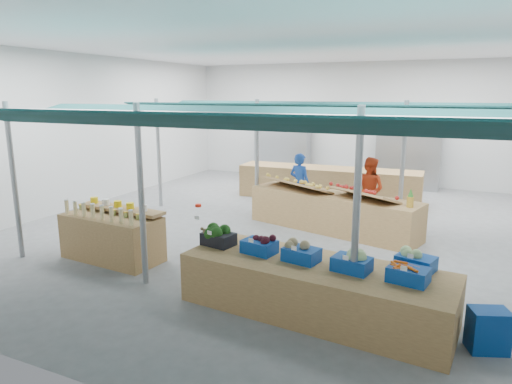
% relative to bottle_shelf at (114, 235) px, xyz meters
% --- Properties ---
extents(floor, '(13.00, 13.00, 0.00)m').
position_rel_bottle_shelf_xyz_m(floor, '(2.28, 3.32, -0.47)').
color(floor, slate).
rests_on(floor, ground).
extents(hall, '(13.00, 13.00, 13.00)m').
position_rel_bottle_shelf_xyz_m(hall, '(2.28, 4.75, 2.18)').
color(hall, silver).
rests_on(hall, ground).
extents(pole_grid, '(10.00, 4.60, 3.00)m').
position_rel_bottle_shelf_xyz_m(pole_grid, '(3.03, 1.57, 1.34)').
color(pole_grid, gray).
rests_on(pole_grid, floor).
extents(awnings, '(9.50, 7.08, 0.30)m').
position_rel_bottle_shelf_xyz_m(awnings, '(3.03, 1.57, 2.31)').
color(awnings, '#0A2E2B').
rests_on(awnings, pole_grid).
extents(back_shelving_left, '(2.00, 0.50, 2.00)m').
position_rel_bottle_shelf_xyz_m(back_shelving_left, '(-0.22, 9.32, 0.53)').
color(back_shelving_left, '#B23F33').
rests_on(back_shelving_left, floor).
extents(back_shelving_right, '(2.00, 0.50, 2.00)m').
position_rel_bottle_shelf_xyz_m(back_shelving_right, '(4.28, 9.32, 0.53)').
color(back_shelving_right, '#B23F33').
rests_on(back_shelving_right, floor).
extents(bottle_shelf, '(2.01, 1.29, 1.15)m').
position_rel_bottle_shelf_xyz_m(bottle_shelf, '(0.00, 0.00, 0.00)').
color(bottle_shelf, brown).
rests_on(bottle_shelf, floor).
extents(veg_counter, '(3.97, 1.63, 0.75)m').
position_rel_bottle_shelf_xyz_m(veg_counter, '(4.19, -0.51, -0.09)').
color(veg_counter, brown).
rests_on(veg_counter, floor).
extents(fruit_counter, '(4.17, 1.94, 0.87)m').
position_rel_bottle_shelf_xyz_m(fruit_counter, '(3.32, 3.58, -0.03)').
color(fruit_counter, brown).
rests_on(fruit_counter, floor).
extents(far_counter, '(5.40, 1.36, 0.96)m').
position_rel_bottle_shelf_xyz_m(far_counter, '(2.34, 6.61, 0.01)').
color(far_counter, brown).
rests_on(far_counter, floor).
extents(crate_stack, '(0.54, 0.46, 0.55)m').
position_rel_bottle_shelf_xyz_m(crate_stack, '(6.45, -0.58, -0.19)').
color(crate_stack, navy).
rests_on(crate_stack, floor).
extents(vendor_left, '(0.67, 0.52, 1.62)m').
position_rel_bottle_shelf_xyz_m(vendor_left, '(2.12, 4.68, 0.34)').
color(vendor_left, '#173E99').
rests_on(vendor_left, floor).
extents(vendor_right, '(0.92, 0.79, 1.62)m').
position_rel_bottle_shelf_xyz_m(vendor_right, '(3.92, 4.68, 0.34)').
color(vendor_right, '#BA3717').
rests_on(vendor_right, floor).
extents(crate_broccoli, '(0.55, 0.44, 0.35)m').
position_rel_bottle_shelf_xyz_m(crate_broccoli, '(2.53, -0.37, 0.44)').
color(crate_broccoli, black).
rests_on(crate_broccoli, veg_counter).
extents(crate_beets, '(0.55, 0.44, 0.29)m').
position_rel_bottle_shelf_xyz_m(crate_beets, '(3.28, -0.43, 0.42)').
color(crate_beets, navy).
rests_on(crate_beets, veg_counter).
extents(crate_celeriac, '(0.55, 0.44, 0.31)m').
position_rel_bottle_shelf_xyz_m(crate_celeriac, '(3.97, -0.49, 0.43)').
color(crate_celeriac, navy).
rests_on(crate_celeriac, veg_counter).
extents(crate_cabbage, '(0.55, 0.44, 0.35)m').
position_rel_bottle_shelf_xyz_m(crate_cabbage, '(4.72, -0.56, 0.44)').
color(crate_cabbage, navy).
rests_on(crate_cabbage, veg_counter).
extents(crate_carrots, '(0.55, 0.44, 0.29)m').
position_rel_bottle_shelf_xyz_m(crate_carrots, '(5.47, -0.63, 0.40)').
color(crate_carrots, navy).
rests_on(crate_carrots, veg_counter).
extents(sparrow, '(0.12, 0.09, 0.11)m').
position_rel_bottle_shelf_xyz_m(sparrow, '(2.34, -0.48, 0.53)').
color(sparrow, brown).
rests_on(sparrow, crate_broccoli).
extents(pole_ribbon, '(0.12, 0.12, 0.28)m').
position_rel_bottle_shelf_xyz_m(pole_ribbon, '(1.58, 0.55, 0.61)').
color(pole_ribbon, red).
rests_on(pole_ribbon, pole_grid).
extents(apple_heap_yellow, '(2.00, 1.53, 0.27)m').
position_rel_bottle_shelf_xyz_m(apple_heap_yellow, '(2.36, 3.73, 0.57)').
color(apple_heap_yellow, '#997247').
rests_on(apple_heap_yellow, fruit_counter).
extents(apple_heap_red, '(1.65, 1.33, 0.27)m').
position_rel_bottle_shelf_xyz_m(apple_heap_red, '(4.09, 3.29, 0.57)').
color(apple_heap_red, '#997247').
rests_on(apple_heap_red, fruit_counter).
extents(pineapple, '(0.14, 0.14, 0.39)m').
position_rel_bottle_shelf_xyz_m(pineapple, '(5.07, 3.03, 0.58)').
color(pineapple, '#8C6019').
rests_on(pineapple, fruit_counter).
extents(crate_extra, '(0.58, 0.47, 0.32)m').
position_rel_bottle_shelf_xyz_m(crate_extra, '(5.52, -0.14, 0.43)').
color(crate_extra, navy).
rests_on(crate_extra, veg_counter).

